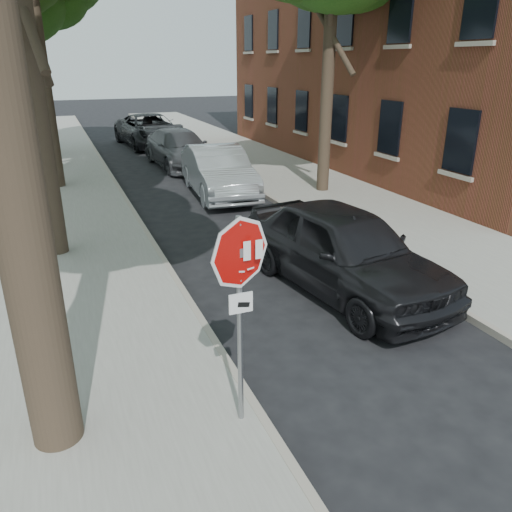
{
  "coord_description": "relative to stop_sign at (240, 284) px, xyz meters",
  "views": [
    {
      "loc": [
        -2.41,
        -4.72,
        4.23
      ],
      "look_at": [
        -0.32,
        0.45,
        2.05
      ],
      "focal_mm": 35.0,
      "sensor_mm": 36.0,
      "label": 1
    }
  ],
  "objects": [
    {
      "name": "sidewalk_right",
      "position": [
        6.7,
        12.03,
        -1.89
      ],
      "size": [
        4.0,
        55.0,
        0.12
      ],
      "primitive_type": "cube",
      "color": "gray",
      "rests_on": "ground"
    },
    {
      "name": "stop_sign",
      "position": [
        0.0,
        0.0,
        0.0
      ],
      "size": [
        0.76,
        0.34,
        2.61
      ],
      "color": "gray",
      "rests_on": "sidewalk_left"
    },
    {
      "name": "car_c",
      "position": [
        3.3,
        16.42,
        -1.19
      ],
      "size": [
        2.41,
        5.35,
        1.52
      ],
      "primitive_type": "imported",
      "rotation": [
        0.0,
        0.0,
        0.05
      ],
      "color": "#434448",
      "rests_on": "ground"
    },
    {
      "name": "car_a",
      "position": [
        3.23,
        3.02,
        -1.1
      ],
      "size": [
        2.66,
        5.19,
        1.69
      ],
      "primitive_type": "imported",
      "rotation": [
        0.0,
        0.0,
        0.14
      ],
      "color": "black",
      "rests_on": "ground"
    },
    {
      "name": "car_d",
      "position": [
        3.21,
        22.33,
        -1.12
      ],
      "size": [
        3.27,
        6.19,
        1.66
      ],
      "primitive_type": "imported",
      "rotation": [
        0.0,
        0.0,
        0.09
      ],
      "color": "black",
      "rests_on": "ground"
    },
    {
      "name": "curb_right",
      "position": [
        4.65,
        12.03,
        -1.88
      ],
      "size": [
        0.12,
        55.0,
        0.13
      ],
      "primitive_type": "cube",
      "color": "#9E9384",
      "rests_on": "ground"
    },
    {
      "name": "curb_left",
      "position": [
        0.25,
        12.03,
        -1.88
      ],
      "size": [
        0.12,
        55.0,
        0.13
      ],
      "primitive_type": "cube",
      "color": "#9E9384",
      "rests_on": "ground"
    },
    {
      "name": "ground",
      "position": [
        0.7,
        0.03,
        -1.95
      ],
      "size": [
        120.0,
        120.0,
        0.0
      ],
      "primitive_type": "plane",
      "color": "black",
      "rests_on": "ground"
    },
    {
      "name": "sidewalk_left",
      "position": [
        -1.8,
        12.03,
        -1.89
      ],
      "size": [
        4.0,
        55.0,
        0.12
      ],
      "primitive_type": "cube",
      "color": "gray",
      "rests_on": "ground"
    },
    {
      "name": "car_b",
      "position": [
        3.3,
        11.05,
        -1.14
      ],
      "size": [
        2.1,
        5.02,
        1.61
      ],
      "primitive_type": "imported",
      "rotation": [
        0.0,
        0.0,
        -0.08
      ],
      "color": "#A6AAAE",
      "rests_on": "ground"
    }
  ]
}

